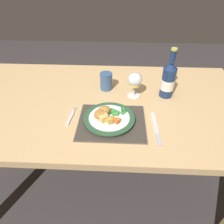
{
  "coord_description": "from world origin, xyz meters",
  "views": [
    {
      "loc": [
        0.09,
        -0.87,
        1.36
      ],
      "look_at": [
        0.05,
        -0.15,
        0.78
      ],
      "focal_mm": 32.0,
      "sensor_mm": 36.0,
      "label": 1
    }
  ],
  "objects_px": {
    "table_knife": "(157,131)",
    "wine_glass": "(135,81)",
    "dining_table": "(104,112)",
    "drinking_cup": "(106,81)",
    "dinner_plate": "(109,119)",
    "bottle": "(168,80)",
    "fork": "(71,117)"
  },
  "relations": [
    {
      "from": "wine_glass",
      "to": "drinking_cup",
      "type": "bearing_deg",
      "value": 156.44
    },
    {
      "from": "table_knife",
      "to": "bottle",
      "type": "distance_m",
      "value": 0.32
    },
    {
      "from": "dinner_plate",
      "to": "table_knife",
      "type": "bearing_deg",
      "value": -15.01
    },
    {
      "from": "dinner_plate",
      "to": "bottle",
      "type": "height_order",
      "value": "bottle"
    },
    {
      "from": "fork",
      "to": "table_knife",
      "type": "bearing_deg",
      "value": -10.83
    },
    {
      "from": "fork",
      "to": "drinking_cup",
      "type": "distance_m",
      "value": 0.31
    },
    {
      "from": "table_knife",
      "to": "wine_glass",
      "type": "relative_size",
      "value": 1.58
    },
    {
      "from": "dinner_plate",
      "to": "drinking_cup",
      "type": "height_order",
      "value": "drinking_cup"
    },
    {
      "from": "dining_table",
      "to": "dinner_plate",
      "type": "height_order",
      "value": "dinner_plate"
    },
    {
      "from": "dinner_plate",
      "to": "fork",
      "type": "height_order",
      "value": "dinner_plate"
    },
    {
      "from": "dining_table",
      "to": "bottle",
      "type": "relative_size",
      "value": 5.85
    },
    {
      "from": "dinner_plate",
      "to": "table_knife",
      "type": "distance_m",
      "value": 0.22
    },
    {
      "from": "dinner_plate",
      "to": "drinking_cup",
      "type": "bearing_deg",
      "value": 96.75
    },
    {
      "from": "dining_table",
      "to": "drinking_cup",
      "type": "height_order",
      "value": "drinking_cup"
    },
    {
      "from": "fork",
      "to": "dinner_plate",
      "type": "bearing_deg",
      "value": -5.92
    },
    {
      "from": "fork",
      "to": "bottle",
      "type": "xyz_separation_m",
      "value": [
        0.48,
        0.21,
        0.09
      ]
    },
    {
      "from": "table_knife",
      "to": "bottle",
      "type": "xyz_separation_m",
      "value": [
        0.08,
        0.29,
        0.09
      ]
    },
    {
      "from": "dinner_plate",
      "to": "table_knife",
      "type": "xyz_separation_m",
      "value": [
        0.21,
        -0.06,
        -0.01
      ]
    },
    {
      "from": "dining_table",
      "to": "drinking_cup",
      "type": "distance_m",
      "value": 0.18
    },
    {
      "from": "dining_table",
      "to": "table_knife",
      "type": "bearing_deg",
      "value": -41.55
    },
    {
      "from": "dinner_plate",
      "to": "dining_table",
      "type": "bearing_deg",
      "value": 104.07
    },
    {
      "from": "wine_glass",
      "to": "drinking_cup",
      "type": "relative_size",
      "value": 1.41
    },
    {
      "from": "fork",
      "to": "drinking_cup",
      "type": "bearing_deg",
      "value": 60.44
    },
    {
      "from": "table_knife",
      "to": "wine_glass",
      "type": "height_order",
      "value": "wine_glass"
    },
    {
      "from": "wine_glass",
      "to": "dinner_plate",
      "type": "bearing_deg",
      "value": -119.12
    },
    {
      "from": "dining_table",
      "to": "dinner_plate",
      "type": "distance_m",
      "value": 0.2
    },
    {
      "from": "fork",
      "to": "drinking_cup",
      "type": "relative_size",
      "value": 1.39
    },
    {
      "from": "dinner_plate",
      "to": "wine_glass",
      "type": "distance_m",
      "value": 0.26
    },
    {
      "from": "dinner_plate",
      "to": "table_knife",
      "type": "relative_size",
      "value": 1.08
    },
    {
      "from": "wine_glass",
      "to": "bottle",
      "type": "relative_size",
      "value": 0.52
    },
    {
      "from": "dining_table",
      "to": "fork",
      "type": "bearing_deg",
      "value": -133.86
    },
    {
      "from": "table_knife",
      "to": "bottle",
      "type": "height_order",
      "value": "bottle"
    }
  ]
}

